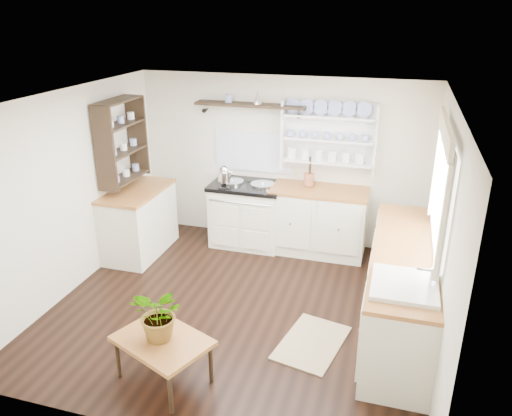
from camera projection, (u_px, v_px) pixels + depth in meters
name	position (u px, v px, depth m)	size (l,w,h in m)	color
floor	(239.00, 306.00, 5.59)	(4.00, 3.80, 0.01)	black
wall_back	(281.00, 161.00, 6.86)	(4.00, 0.02, 2.30)	beige
wall_right	(442.00, 234.00, 4.64)	(0.02, 3.80, 2.30)	beige
wall_left	(71.00, 192.00, 5.69)	(0.02, 3.80, 2.30)	beige
ceiling	(236.00, 99.00, 4.73)	(4.00, 3.80, 0.01)	white
window	(441.00, 186.00, 4.63)	(0.08, 1.55, 1.22)	white
aga_cooker	(247.00, 214.00, 6.92)	(0.99, 0.69, 0.91)	#EFE7CF
back_cabinets	(318.00, 220.00, 6.69)	(1.27, 0.63, 0.90)	beige
right_cabinets	(401.00, 288.00, 5.07)	(0.62, 2.43, 0.90)	beige
belfast_sink	(403.00, 297.00, 4.27)	(0.55, 0.60, 0.45)	white
left_cabinets	(139.00, 221.00, 6.67)	(0.62, 1.13, 0.90)	beige
plate_rack	(329.00, 136.00, 6.50)	(1.20, 0.22, 0.90)	white
high_shelf	(250.00, 106.00, 6.57)	(1.50, 0.29, 0.16)	black
left_shelving	(121.00, 140.00, 6.30)	(0.28, 0.80, 1.05)	black
kettle	(224.00, 174.00, 6.67)	(0.18, 0.18, 0.22)	silver
utensil_crock	(309.00, 179.00, 6.61)	(0.14, 0.14, 0.16)	brown
center_table	(163.00, 343.00, 4.35)	(0.96, 0.84, 0.43)	brown
potted_plant	(160.00, 314.00, 4.24)	(0.45, 0.39, 0.50)	#3F7233
floor_rug	(312.00, 343.00, 4.96)	(0.55, 0.85, 0.02)	olive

